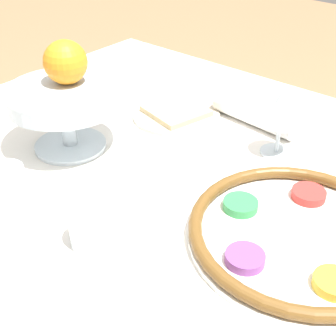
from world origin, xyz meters
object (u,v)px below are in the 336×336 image
seder_plate (298,233)px  cup_near (7,184)px  fruit_stand (65,102)px  orange_fruit (65,62)px  cup_mid (91,227)px  bread_plate (176,114)px  napkin_roll (256,113)px  wine_glass (283,108)px

seder_plate → cup_near: 0.46m
seder_plate → fruit_stand: 0.47m
seder_plate → fruit_stand: size_ratio=1.49×
orange_fruit → cup_mid: orange_fruit is taller
orange_fruit → bread_plate: size_ratio=0.42×
bread_plate → cup_near: (0.02, 0.40, 0.02)m
seder_plate → bread_plate: 0.43m
fruit_stand → cup_near: bearing=106.7°
napkin_roll → cup_mid: (-0.01, 0.47, 0.00)m
napkin_roll → cup_near: size_ratio=3.15×
orange_fruit → cup_near: 0.24m
fruit_stand → orange_fruit: orange_fruit is taller
seder_plate → cup_mid: bearing=40.8°
napkin_roll → orange_fruit: bearing=51.0°
fruit_stand → orange_fruit: bearing=-61.1°
wine_glass → cup_near: (0.26, 0.41, -0.07)m
cup_near → cup_mid: (-0.18, -0.02, 0.00)m
seder_plate → wine_glass: (0.15, -0.20, 0.08)m
seder_plate → napkin_roll: (0.24, -0.27, 0.01)m
wine_glass → fruit_stand: size_ratio=0.64×
cup_mid → fruit_stand: bearing=-33.4°
wine_glass → fruit_stand: bearing=37.2°
orange_fruit → napkin_roll: (-0.24, -0.29, -0.14)m
cup_mid → napkin_roll: bearing=-88.6°
seder_plate → cup_mid: cup_mid is taller
orange_fruit → wine_glass: bearing=-146.3°
napkin_roll → cup_mid: size_ratio=3.15×
fruit_stand → cup_near: fruit_stand is taller
orange_fruit → cup_mid: bearing=144.5°
fruit_stand → napkin_roll: bearing=-125.6°
fruit_stand → wine_glass: bearing=-142.8°
cup_mid → cup_near: bearing=5.4°
wine_glass → bread_plate: wine_glass is taller
wine_glass → orange_fruit: (0.33, 0.22, 0.07)m
fruit_stand → cup_near: 0.19m
seder_plate → orange_fruit: orange_fruit is taller
fruit_stand → seder_plate: bearing=-174.9°
seder_plate → cup_near: (0.41, 0.21, 0.01)m
bread_plate → cup_near: bearing=86.6°
napkin_roll → cup_near: bearing=70.4°
fruit_stand → napkin_roll: size_ratio=1.09×
bread_plate → seder_plate: bearing=153.8°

